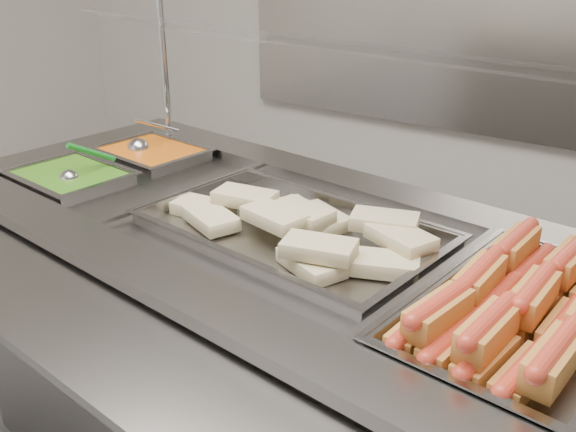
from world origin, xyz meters
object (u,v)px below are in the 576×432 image
Objects in this scene: steam_counter at (274,373)px; ladle at (140,147)px; sneeze_guard at (332,53)px; pan_wraps at (291,236)px; serving_spoon at (74,174)px; pan_hotdogs at (525,330)px.

steam_counter is 0.82m from ladle.
sneeze_guard is 0.77m from ladle.
pan_wraps is 3.60× the size of ladle.
sneeze_guard is at bearing 1.22° from ladle.
sneeze_guard is 0.79m from serving_spoon.
sneeze_guard reaches higher than pan_hotdogs.
pan_hotdogs is 2.92× the size of ladle.
sneeze_guard is 2.87× the size of pan_hotdogs.
pan_hotdogs is at bearing -25.37° from sneeze_guard.
sneeze_guard reaches higher than ladle.
serving_spoon reaches higher than pan_wraps.
ladle reaches higher than pan_hotdogs.
pan_hotdogs is (0.61, -0.07, 0.40)m from steam_counter.
serving_spoon is (-0.64, -0.30, -0.35)m from sneeze_guard.
pan_hotdogs is 0.81× the size of pan_wraps.
sneeze_guard is 0.77m from pan_hotdogs.
pan_wraps is (0.06, -0.01, 0.42)m from steam_counter.
pan_hotdogs is 0.56m from pan_wraps.
sneeze_guard is at bearing 83.91° from steam_counter.
sneeze_guard is 0.45m from pan_wraps.
pan_hotdogs is at bearing -6.10° from steam_counter.
pan_hotdogs is 1.23m from serving_spoon.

